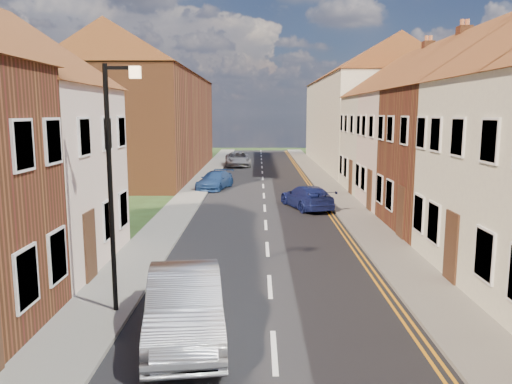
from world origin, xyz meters
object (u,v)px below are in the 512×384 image
object	(u,v)px
car_distant	(238,159)
car_far_b	(307,197)
car_mid	(185,305)
car_far	(215,180)
lamppost	(113,174)

from	to	relation	value
car_distant	car_far_b	distance (m)	21.37
car_mid	car_far	world-z (taller)	car_mid
lamppost	car_far	world-z (taller)	lamppost
lamppost	car_mid	distance (m)	3.56
car_distant	car_mid	bearing A→B (deg)	-94.33
car_mid	car_far_b	bearing A→B (deg)	66.50
car_distant	car_far_b	size ratio (longest dim) A/B	1.16
lamppost	car_distant	distance (m)	35.05
car_far	car_distant	world-z (taller)	car_distant
lamppost	car_distant	size ratio (longest dim) A/B	1.22
lamppost	car_far	distance (m)	21.00
car_far_b	car_distant	bearing A→B (deg)	-95.34
car_mid	car_far_b	xyz separation A→B (m)	(4.20, 15.24, -0.14)
car_distant	car_far_b	bearing A→B (deg)	-82.67
lamppost	car_far_b	size ratio (longest dim) A/B	1.42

